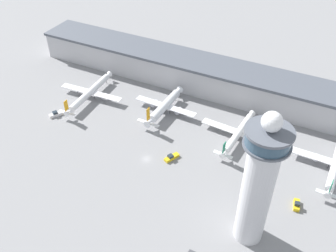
# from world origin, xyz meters

# --- Properties ---
(ground_plane) EXTENTS (1000.00, 1000.00, 0.00)m
(ground_plane) POSITION_xyz_m (0.00, 0.00, 0.00)
(ground_plane) COLOR gray
(terminal_building) EXTENTS (219.71, 25.00, 18.10)m
(terminal_building) POSITION_xyz_m (0.00, 70.00, 9.15)
(terminal_building) COLOR #B2B2B7
(terminal_building) RESTS_ON ground
(control_tower) EXTENTS (15.65, 15.65, 59.49)m
(control_tower) POSITION_xyz_m (56.15, -18.91, 29.43)
(control_tower) COLOR silver
(control_tower) RESTS_ON ground
(airplane_gate_alpha) EXTENTS (39.53, 46.11, 12.19)m
(airplane_gate_alpha) POSITION_xyz_m (-54.53, 29.93, 4.24)
(airplane_gate_alpha) COLOR white
(airplane_gate_alpha) RESTS_ON ground
(airplane_gate_bravo) EXTENTS (36.69, 37.78, 13.95)m
(airplane_gate_bravo) POSITION_xyz_m (-9.40, 37.51, 4.36)
(airplane_gate_bravo) COLOR silver
(airplane_gate_bravo) RESTS_ON ground
(airplane_gate_charlie) EXTENTS (40.89, 39.80, 11.16)m
(airplane_gate_charlie) POSITION_xyz_m (34.35, 34.23, 3.81)
(airplane_gate_charlie) COLOR white
(airplane_gate_charlie) RESTS_ON ground
(airplane_gate_delta) EXTENTS (41.79, 43.38, 11.85)m
(airplane_gate_delta) POSITION_xyz_m (81.42, 32.93, 4.14)
(airplane_gate_delta) COLOR white
(airplane_gate_delta) RESTS_ON ground
(service_truck_catering) EXTENTS (5.46, 8.14, 2.69)m
(service_truck_catering) POSITION_xyz_m (10.63, 5.67, 0.93)
(service_truck_catering) COLOR black
(service_truck_catering) RESTS_ON ground
(service_truck_fuel) EXTENTS (6.42, 8.29, 2.84)m
(service_truck_fuel) POSITION_xyz_m (-61.55, 7.87, 0.99)
(service_truck_fuel) COLOR black
(service_truck_fuel) RESTS_ON ground
(service_truck_baggage) EXTENTS (3.50, 6.42, 3.07)m
(service_truck_baggage) POSITION_xyz_m (70.49, 3.44, 1.07)
(service_truck_baggage) COLOR black
(service_truck_baggage) RESTS_ON ground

